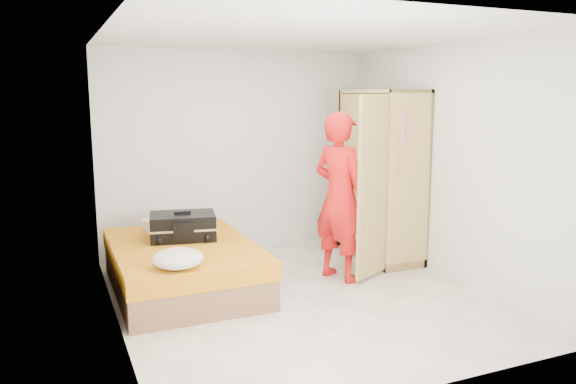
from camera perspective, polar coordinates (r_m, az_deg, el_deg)
name	(u,v)px	position (r m, az deg, el deg)	size (l,w,h in m)	color
room	(302,171)	(5.52, 1.42, 2.15)	(4.00, 4.02, 2.60)	beige
bed	(183,266)	(6.09, -10.59, -7.40)	(1.42, 2.02, 0.50)	brown
wardrobe	(381,181)	(6.99, 9.39, 1.16)	(1.11, 1.45, 2.10)	tan
person	(340,197)	(6.20, 5.27, -0.48)	(0.68, 0.45, 1.86)	red
suitcase	(183,226)	(6.18, -10.64, -3.44)	(0.79, 0.64, 0.30)	black
round_cushion	(178,258)	(5.18, -11.12, -6.64)	(0.46, 0.46, 0.17)	silver
pillow	(166,222)	(6.82, -12.25, -3.00)	(0.55, 0.28, 0.10)	silver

